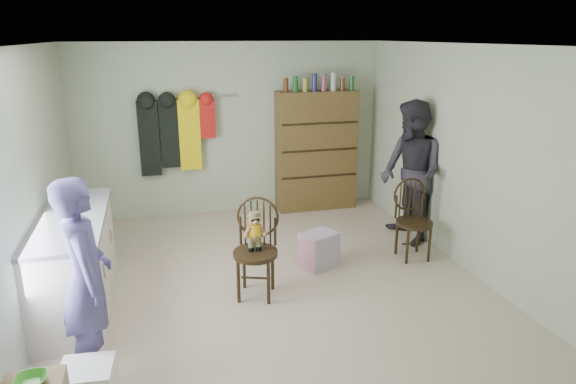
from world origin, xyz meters
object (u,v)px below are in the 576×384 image
object	(u,v)px
counter	(75,262)
chair_far	(412,216)
dresser	(316,150)
chair_front	(256,241)

from	to	relation	value
counter	chair_far	xyz separation A→B (m)	(3.75, 0.24, 0.04)
chair_far	dresser	world-z (taller)	dresser
chair_front	dresser	world-z (taller)	dresser
chair_front	chair_far	size ratio (longest dim) A/B	1.06
counter	chair_front	size ratio (longest dim) A/B	1.82
dresser	chair_front	bearing A→B (deg)	-119.95
counter	chair_front	distance (m)	1.77
chair_front	counter	bearing A→B (deg)	-166.26
counter	chair_far	world-z (taller)	chair_far
chair_front	dresser	distance (m)	2.92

